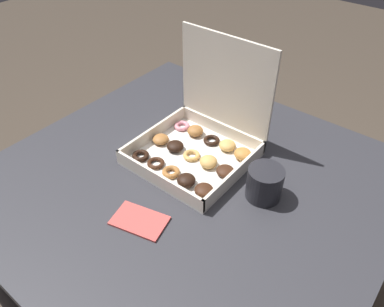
% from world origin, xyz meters
% --- Properties ---
extents(ground_plane, '(8.00, 8.00, 0.00)m').
position_xyz_m(ground_plane, '(0.00, 0.00, 0.00)').
color(ground_plane, '#42382D').
extents(dining_table, '(1.04, 1.00, 0.70)m').
position_xyz_m(dining_table, '(0.00, 0.00, 0.61)').
color(dining_table, '#2D2D33').
rests_on(dining_table, ground_plane).
extents(donut_box, '(0.31, 0.31, 0.33)m').
position_xyz_m(donut_box, '(-0.04, 0.11, 0.76)').
color(donut_box, silver).
rests_on(donut_box, dining_table).
extents(coffee_mug, '(0.09, 0.09, 0.09)m').
position_xyz_m(coffee_mug, '(0.19, 0.07, 0.75)').
color(coffee_mug, '#232328').
rests_on(coffee_mug, dining_table).
extents(paper_napkin, '(0.15, 0.11, 0.01)m').
position_xyz_m(paper_napkin, '(0.00, -0.20, 0.70)').
color(paper_napkin, '#CC4C47').
rests_on(paper_napkin, dining_table).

